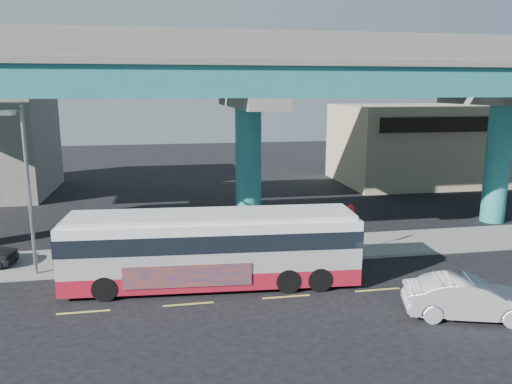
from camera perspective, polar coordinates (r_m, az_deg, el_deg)
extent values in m
plane|color=black|center=(21.28, 3.28, -11.56)|extent=(120.00, 120.00, 0.00)
cube|color=gray|center=(26.28, 0.43, -6.76)|extent=(70.00, 4.00, 0.15)
cube|color=#D8C64C|center=(20.74, -19.12, -12.84)|extent=(2.00, 0.12, 0.01)
cube|color=#D8C64C|center=(20.49, -7.73, -12.58)|extent=(2.00, 0.12, 0.01)
cube|color=#D8C64C|center=(21.01, 3.47, -11.86)|extent=(2.00, 0.12, 0.01)
cube|color=#D8C64C|center=(22.25, 13.71, -10.80)|extent=(2.00, 0.12, 0.01)
cube|color=#D8C64C|center=(24.10, 22.55, -9.61)|extent=(2.00, 0.12, 0.01)
cylinder|color=#20697C|center=(28.76, -0.88, 2.29)|extent=(1.50, 1.50, 7.40)
cube|color=gray|center=(28.38, -0.90, 10.29)|extent=(2.00, 12.00, 0.60)
cube|color=gray|center=(31.83, -1.98, 12.05)|extent=(1.80, 5.00, 1.20)
cylinder|color=#20697C|center=(35.12, 25.85, 2.84)|extent=(1.50, 1.50, 7.40)
cube|color=gray|center=(34.82, 26.44, 9.35)|extent=(2.00, 12.00, 0.60)
cube|color=gray|center=(37.68, 23.36, 11.07)|extent=(1.80, 5.00, 1.20)
cube|color=#20697C|center=(24.93, 0.46, 12.40)|extent=(52.00, 5.00, 1.40)
cube|color=gray|center=(24.96, 0.46, 14.35)|extent=(52.00, 5.40, 0.30)
cube|color=gray|center=(22.54, 1.71, 16.03)|extent=(52.00, 0.25, 0.80)
cube|color=gray|center=(27.44, -0.56, 15.25)|extent=(52.00, 0.25, 0.80)
cube|color=#20697C|center=(31.87, -1.99, 14.39)|extent=(52.00, 5.00, 1.40)
cube|color=gray|center=(31.92, -2.00, 15.91)|extent=(52.00, 5.40, 0.30)
cube|color=gray|center=(29.51, -1.26, 17.34)|extent=(52.00, 0.25, 0.80)
cube|color=gray|center=(34.43, -2.65, 16.52)|extent=(52.00, 0.25, 0.80)
cube|color=tan|center=(47.98, 17.95, 5.26)|extent=(14.00, 10.00, 7.00)
cube|color=black|center=(43.40, 21.31, 7.20)|extent=(12.00, 0.25, 1.20)
cube|color=maroon|center=(22.05, -4.97, -9.13)|extent=(12.63, 3.52, 0.73)
cube|color=#BBBBC0|center=(21.67, -5.02, -6.30)|extent=(12.63, 3.52, 1.56)
cube|color=black|center=(21.52, -5.05, -4.98)|extent=(12.69, 3.57, 0.73)
cube|color=silver|center=(21.36, -5.07, -3.51)|extent=(12.63, 3.52, 0.42)
cube|color=silver|center=(21.28, -5.09, -2.70)|extent=(12.21, 3.24, 0.21)
cube|color=black|center=(22.57, 11.11, -4.78)|extent=(0.23, 2.40, 1.25)
cube|color=black|center=(22.33, -21.38, -5.56)|extent=(0.23, 2.40, 1.25)
cube|color=navy|center=(20.65, -7.81, -9.52)|extent=(5.19, 0.41, 0.94)
cylinder|color=black|center=(21.32, -16.89, -10.51)|extent=(1.06, 0.38, 1.04)
cylinder|color=black|center=(23.52, -15.86, -8.33)|extent=(1.06, 0.38, 1.04)
cylinder|color=black|center=(21.25, 3.69, -10.08)|extent=(1.06, 0.38, 1.04)
cylinder|color=black|center=(23.45, 2.66, -7.94)|extent=(1.06, 0.38, 1.04)
cylinder|color=black|center=(21.51, 7.29, -9.87)|extent=(1.06, 0.38, 1.04)
cylinder|color=black|center=(23.70, 5.92, -7.78)|extent=(1.06, 0.38, 1.04)
imported|color=#ADADB2|center=(20.54, 23.12, -11.08)|extent=(4.29, 5.58, 1.53)
cylinder|color=gray|center=(24.15, -24.52, 0.02)|extent=(0.16, 0.16, 7.60)
cylinder|color=gray|center=(22.76, -25.90, 8.39)|extent=(0.12, 2.05, 0.12)
cube|color=gray|center=(21.78, -26.59, 8.10)|extent=(0.50, 0.70, 0.18)
cylinder|color=gray|center=(25.91, 10.65, -4.48)|extent=(0.06, 0.06, 2.23)
cylinder|color=#B20A0A|center=(25.61, 10.76, -2.21)|extent=(0.63, 0.50, 0.77)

